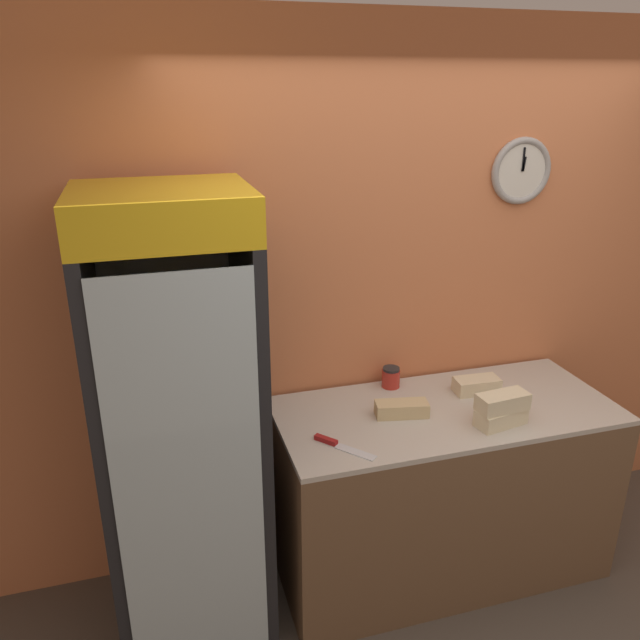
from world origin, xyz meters
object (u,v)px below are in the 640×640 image
(sandwich_flat_left, at_px, (402,409))
(sandwich_flat_right, at_px, (477,385))
(beverage_cooler, at_px, (178,404))
(chefs_knife, at_px, (336,444))
(condiment_jar, at_px, (391,377))
(sandwich_stack_middle, at_px, (503,402))
(sandwich_stack_bottom, at_px, (501,417))

(sandwich_flat_left, xyz_separation_m, sandwich_flat_right, (0.46, 0.11, 0.00))
(beverage_cooler, bearing_deg, chefs_knife, -19.75)
(sandwich_flat_left, xyz_separation_m, chefs_knife, (-0.38, -0.16, -0.03))
(chefs_knife, xyz_separation_m, condiment_jar, (0.44, 0.45, 0.04))
(beverage_cooler, height_order, sandwich_stack_middle, beverage_cooler)
(sandwich_stack_bottom, distance_m, chefs_knife, 0.78)
(sandwich_stack_bottom, bearing_deg, condiment_jar, 124.16)
(chefs_knife, relative_size, condiment_jar, 2.34)
(sandwich_flat_left, height_order, condiment_jar, condiment_jar)
(sandwich_flat_left, relative_size, chefs_knife, 1.05)
(beverage_cooler, bearing_deg, sandwich_stack_bottom, -10.86)
(sandwich_stack_middle, height_order, condiment_jar, sandwich_stack_middle)
(sandwich_stack_bottom, bearing_deg, sandwich_flat_right, 79.90)
(sandwich_flat_right, bearing_deg, sandwich_flat_left, -166.27)
(sandwich_flat_right, relative_size, chefs_knife, 0.93)
(beverage_cooler, height_order, sandwich_stack_bottom, beverage_cooler)
(chefs_knife, distance_m, condiment_jar, 0.63)
(sandwich_flat_right, relative_size, condiment_jar, 2.18)
(sandwich_flat_left, relative_size, sandwich_flat_right, 1.13)
(sandwich_flat_left, bearing_deg, sandwich_flat_right, 13.73)
(sandwich_stack_bottom, bearing_deg, beverage_cooler, 169.14)
(beverage_cooler, height_order, chefs_knife, beverage_cooler)
(condiment_jar, bearing_deg, sandwich_flat_right, -24.44)
(beverage_cooler, height_order, sandwich_flat_right, beverage_cooler)
(chefs_knife, bearing_deg, sandwich_stack_middle, -3.14)
(sandwich_flat_left, bearing_deg, chefs_knife, -156.58)
(sandwich_stack_bottom, bearing_deg, sandwich_flat_left, 152.84)
(sandwich_stack_middle, height_order, sandwich_flat_right, sandwich_stack_middle)
(sandwich_stack_bottom, bearing_deg, sandwich_stack_middle, 0.00)
(sandwich_stack_bottom, distance_m, sandwich_flat_left, 0.45)
(beverage_cooler, height_order, condiment_jar, beverage_cooler)
(beverage_cooler, bearing_deg, condiment_jar, 11.78)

